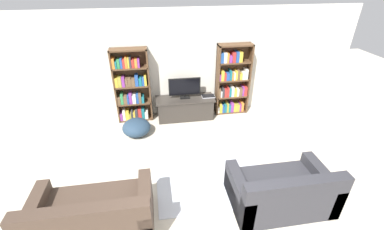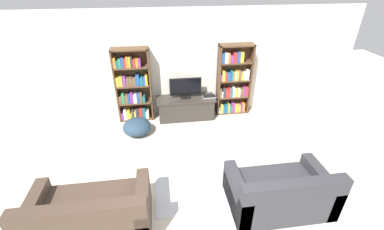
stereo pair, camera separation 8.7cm
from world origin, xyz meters
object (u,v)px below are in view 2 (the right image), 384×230
Objects in this scene: bookshelf_left at (133,87)px; television at (185,88)px; couch_left_sectional at (91,216)px; couch_right_sofa at (280,193)px; tv_stand at (186,108)px; bookshelf_right at (233,82)px; laptop at (209,96)px; beanbag_ottoman at (137,127)px.

television is (1.26, -0.12, -0.03)m from bookshelf_left.
couch_left_sectional is 1.06× the size of couch_right_sofa.
bookshelf_left is 1.39m from tv_stand.
couch_left_sectional is at bearing -132.42° from bookshelf_right.
laptop is (-0.63, -0.15, -0.29)m from bookshelf_right.
television is 3.57m from couch_left_sectional.
couch_left_sectional is (-1.71, -3.09, -0.52)m from television.
television is 3.28m from couch_right_sofa.
television reaches higher than laptop.
tv_stand reaches higher than beanbag_ottoman.
laptop is (0.59, -0.00, 0.28)m from tv_stand.
couch_right_sofa is (1.13, -3.03, -0.55)m from television.
couch_right_sofa reaches higher than tv_stand.
beanbag_ottoman is (-1.79, -0.59, -0.37)m from laptop.
couch_right_sofa is (1.13, -3.00, -0.00)m from tv_stand.
beanbag_ottoman is (-1.20, -0.59, -0.09)m from tv_stand.
bookshelf_left is 1.27m from television.
tv_stand is 2.27× the size of beanbag_ottoman.
couch_right_sofa is 2.44× the size of beanbag_ottoman.
beanbag_ottoman is (-2.33, 2.41, -0.08)m from couch_right_sofa.
couch_right_sofa reaches higher than laptop.
laptop is at bearing 53.02° from couch_left_sectional.
television reaches higher than couch_left_sectional.
couch_left_sectional reaches higher than couch_right_sofa.
couch_right_sofa is at bearing 1.21° from couch_left_sectional.
tv_stand is at bearing -90.00° from television.
bookshelf_left is 1.00m from beanbag_ottoman.
tv_stand is 0.88× the size of couch_left_sectional.
bookshelf_left reaches higher than couch_left_sectional.
television is 0.50× the size of couch_right_sofa.
bookshelf_left is at bearing 179.99° from bookshelf_right.
beanbag_ottoman is (0.06, -0.74, -0.66)m from bookshelf_left.
television reaches higher than couch_right_sofa.
beanbag_ottoman is at bearing -162.90° from bookshelf_right.
bookshelf_right reaches higher than laptop.
couch_right_sofa is at bearing -69.57° from television.
tv_stand is (1.26, -0.15, -0.57)m from bookshelf_left.
couch_left_sectional reaches higher than beanbag_ottoman.
bookshelf_left is at bearing 174.51° from television.
couch_right_sofa is 3.35m from beanbag_ottoman.
couch_left_sectional is at bearing -119.00° from television.
couch_left_sectional is (-2.30, -3.06, -0.26)m from laptop.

